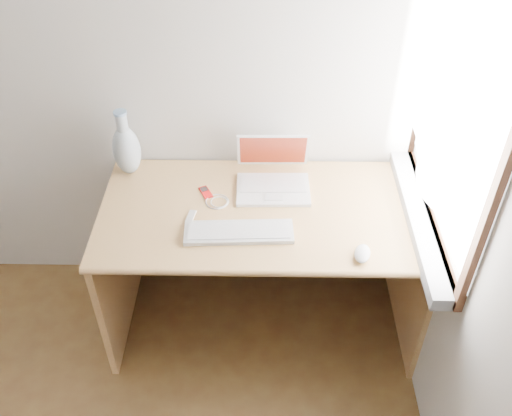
{
  "coord_description": "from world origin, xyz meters",
  "views": [
    {
      "loc": [
        1.02,
        -0.53,
        2.41
      ],
      "look_at": [
        0.99,
        1.35,
        0.79
      ],
      "focal_mm": 40.0,
      "sensor_mm": 36.0,
      "label": 1
    }
  ],
  "objects_px": {
    "vase": "(126,149)",
    "external_keyboard": "(239,232)",
    "laptop": "(273,176)",
    "desk": "(264,233)"
  },
  "relations": [
    {
      "from": "laptop",
      "to": "external_keyboard",
      "type": "xyz_separation_m",
      "value": [
        -0.15,
        -0.33,
        -0.04
      ]
    },
    {
      "from": "external_keyboard",
      "to": "vase",
      "type": "bearing_deg",
      "value": 139.08
    },
    {
      "from": "laptop",
      "to": "vase",
      "type": "relative_size",
      "value": 1.01
    },
    {
      "from": "vase",
      "to": "external_keyboard",
      "type": "bearing_deg",
      "value": -38.36
    },
    {
      "from": "desk",
      "to": "external_keyboard",
      "type": "xyz_separation_m",
      "value": [
        -0.11,
        -0.25,
        0.23
      ]
    },
    {
      "from": "external_keyboard",
      "to": "vase",
      "type": "xyz_separation_m",
      "value": [
        -0.53,
        0.42,
        0.12
      ]
    },
    {
      "from": "desk",
      "to": "external_keyboard",
      "type": "distance_m",
      "value": 0.36
    },
    {
      "from": "laptop",
      "to": "vase",
      "type": "distance_m",
      "value": 0.69
    },
    {
      "from": "laptop",
      "to": "external_keyboard",
      "type": "height_order",
      "value": "laptop"
    },
    {
      "from": "external_keyboard",
      "to": "vase",
      "type": "height_order",
      "value": "vase"
    }
  ]
}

